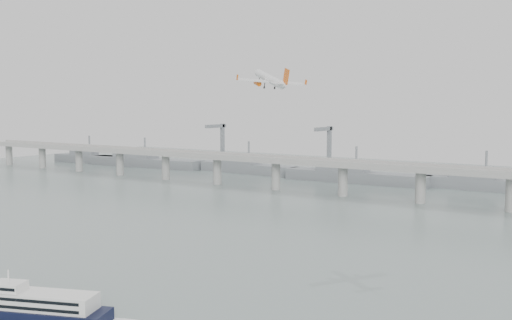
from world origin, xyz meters
The scene contains 5 objects.
ground centered at (0.00, 0.00, 0.00)m, with size 900.00×900.00×0.00m, color slate.
bridge centered at (-1.15, 200.00, 17.65)m, with size 800.00×22.00×23.90m.
distant_fleet centered at (-155.36, 265.08, 6.22)m, with size 453.00×60.90×40.00m.
ferry centered at (-5.99, -46.13, 3.65)m, with size 68.29×31.90×13.47m.
airliner centered at (1.16, 64.00, 68.29)m, with size 29.76×28.28×10.67m.
Camera 1 is at (132.14, -144.06, 58.67)m, focal length 42.00 mm.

